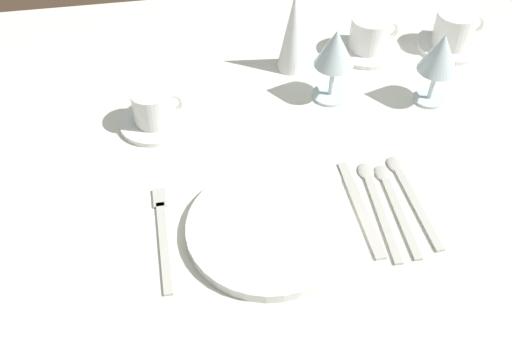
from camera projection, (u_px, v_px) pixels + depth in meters
dining_table at (262, 176)px, 1.16m from camera, size 1.80×1.11×0.74m
dinner_plate at (268, 229)px, 0.96m from camera, size 0.26×0.26×0.02m
fork_outer at (163, 233)px, 0.96m from camera, size 0.02×0.21×0.00m
dinner_knife at (361, 210)px, 0.99m from camera, size 0.02×0.21×0.00m
spoon_soup at (375, 198)px, 1.01m from camera, size 0.03×0.22×0.01m
spoon_dessert at (393, 198)px, 1.01m from camera, size 0.03×0.21×0.01m
spoon_tea at (408, 189)px, 1.03m from camera, size 0.03×0.21×0.01m
saucer_left at (450, 45)px, 1.32m from camera, size 0.14×0.14×0.01m
coffee_cup_left at (455, 28)px, 1.29m from camera, size 0.11×0.08×0.07m
saucer_right at (367, 49)px, 1.31m from camera, size 0.14×0.14×0.01m
coffee_cup_right at (370, 33)px, 1.28m from camera, size 0.11×0.08×0.07m
saucer_far at (154, 122)px, 1.14m from camera, size 0.13×0.13×0.01m
coffee_cup_far at (153, 106)px, 1.12m from camera, size 0.10×0.07×0.07m
wine_glass_centre at (440, 55)px, 1.12m from camera, size 0.08×0.08×0.15m
wine_glass_right at (335, 52)px, 1.13m from camera, size 0.08×0.08×0.15m
napkin_folded at (294, 31)px, 1.21m from camera, size 0.06×0.06×0.17m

